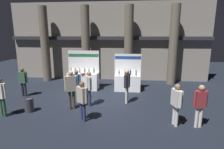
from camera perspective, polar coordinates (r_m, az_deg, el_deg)
The scene contains 14 objects.
ground_plane at distance 9.60m, azimuth -4.41°, elevation -8.10°, with size 28.93×28.93×0.00m, color black.
hall_colonnade at distance 13.36m, azimuth -1.23°, elevation 9.95°, with size 14.46×1.34×5.62m.
exhibitor_booth_0 at distance 11.39m, azimuth -9.09°, elevation -1.61°, with size 1.95×0.74×2.39m.
exhibitor_booth_1 at distance 11.07m, azimuth 4.86°, elevation -2.15°, with size 1.61×0.66×2.21m.
trash_bin at distance 8.95m, azimuth -24.55°, elevation -8.71°, with size 0.40×0.40×0.62m.
visitor_0 at distance 11.03m, azimuth -26.13°, elevation -1.47°, with size 0.55×0.25×1.60m.
visitor_1 at distance 8.39m, azimuth -12.67°, elevation -3.52°, with size 0.54×0.42×1.81m.
visitor_2 at distance 9.54m, azimuth -10.97°, elevation -2.56°, with size 0.49×0.34×1.60m.
visitor_3 at distance 8.98m, azimuth 4.73°, elevation -2.76°, with size 0.30×0.52×1.70m.
visitor_5 at distance 8.67m, azimuth -7.18°, elevation -3.48°, with size 0.32×0.53×1.69m.
visitor_6 at distance 7.20m, azimuth -9.30°, elevation -7.16°, with size 0.49×0.46×1.62m.
visitor_7 at distance 8.75m, azimuth -31.44°, elevation -5.18°, with size 0.53×0.30×1.68m.
visitor_8 at distance 7.18m, azimuth 19.57°, elevation -7.79°, with size 0.35×0.60×1.63m.
visitor_9 at distance 7.37m, azimuth 25.91°, elevation -8.05°, with size 0.51×0.27×1.63m.
Camera 1 is at (1.64, -8.83, 3.39)m, focal length 29.18 mm.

